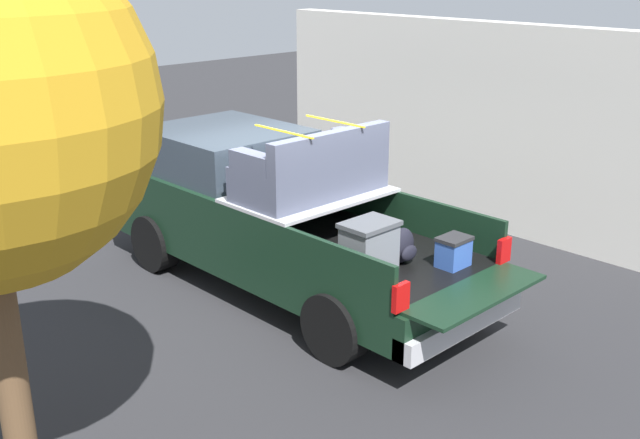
% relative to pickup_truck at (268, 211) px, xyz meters
% --- Properties ---
extents(ground_plane, '(40.00, 40.00, 0.00)m').
position_rel_pickup_truck_xyz_m(ground_plane, '(-0.38, -0.00, -0.97)').
color(ground_plane, '#262628').
extents(pickup_truck, '(6.05, 2.06, 2.23)m').
position_rel_pickup_truck_xyz_m(pickup_truck, '(0.00, 0.00, 0.00)').
color(pickup_truck, black).
rests_on(pickup_truck, ground_plane).
extents(building_facade, '(8.64, 0.36, 3.20)m').
position_rel_pickup_truck_xyz_m(building_facade, '(-0.69, -4.02, 0.62)').
color(building_facade, silver).
rests_on(building_facade, ground_plane).
extents(trash_can, '(0.60, 0.60, 0.98)m').
position_rel_pickup_truck_xyz_m(trash_can, '(3.98, -2.98, -0.48)').
color(trash_can, '#2D2D33').
rests_on(trash_can, ground_plane).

